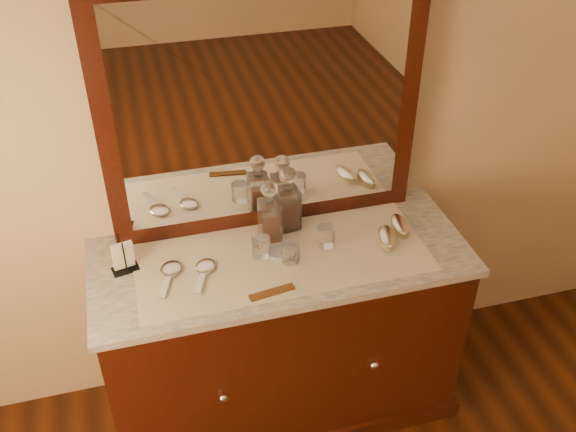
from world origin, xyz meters
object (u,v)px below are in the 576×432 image
Objects in this scene: pin_dish at (279,253)px; brush_far at (400,226)px; decanter_left at (270,217)px; decanter_right at (288,205)px; brush_near at (387,238)px; napkin_rack at (123,257)px; mirror_frame at (263,107)px; hand_mirror_outer at (170,272)px; dresser_cabinet at (282,336)px; hand_mirror_inner at (205,269)px; comb at (272,292)px.

pin_dish is 0.50m from brush_far.
decanter_right reaches higher than decanter_left.
brush_near and brush_far have the same top height.
napkin_rack is at bearing 177.70° from brush_far.
mirror_frame is at bearing 87.94° from pin_dish.
napkin_rack reaches higher than pin_dish.
napkin_rack is at bearing -162.75° from mirror_frame.
pin_dish is at bearing -177.39° from brush_far.
mirror_frame reaches higher than pin_dish.
pin_dish is at bearing 0.95° from hand_mirror_outer.
dresser_cabinet is at bearing -177.35° from brush_far.
hand_mirror_inner is (0.28, -0.09, -0.05)m from napkin_rack.
napkin_rack is at bearing -175.61° from decanter_left.
pin_dish reaches higher than dresser_cabinet.
mirror_frame is (0.00, 0.25, 0.94)m from dresser_cabinet.
decanter_right is 0.42m from hand_mirror_inner.
hand_mirror_outer is (-0.84, 0.03, -0.01)m from brush_near.
hand_mirror_outer is at bearing 177.97° from brush_near.
hand_mirror_inner is at bearing -176.68° from brush_far.
hand_mirror_inner is (-0.79, -0.05, -0.01)m from brush_far.
mirror_frame is 4.34× the size of decanter_right.
mirror_frame reaches higher than brush_far.
brush_near is (0.99, -0.10, -0.03)m from napkin_rack.
napkin_rack is 0.55× the size of decanter_left.
brush_near is 0.10m from brush_far.
brush_far is at bearing 3.32° from hand_mirror_inner.
brush_far is (0.58, 0.23, 0.02)m from comb.
brush_far reaches higher than comb.
decanter_left is at bearing 69.01° from comb.
brush_near is (0.34, -0.20, -0.09)m from decanter_right.
mirror_frame is 7.76× the size of brush_near.
dresser_cabinet is 5.34× the size of decanter_left.
napkin_rack is 0.18m from hand_mirror_outer.
decanter_right reaches higher than pin_dish.
brush_near reaches higher than hand_mirror_inner.
decanter_right reaches higher than hand_mirror_outer.
brush_far is (0.08, 0.06, -0.00)m from brush_near.
hand_mirror_inner is at bearing -154.79° from decanter_left.
brush_near is (0.41, -0.04, 0.46)m from dresser_cabinet.
hand_mirror_outer is (-0.49, -0.17, -0.10)m from decanter_right.
hand_mirror_inner is (-0.30, -0.27, -0.49)m from mirror_frame.
decanter_left is (-0.01, 0.11, 0.09)m from pin_dish.
napkin_rack is at bearing -171.83° from decanter_right.
hand_mirror_outer reaches higher than pin_dish.
brush_near reaches higher than pin_dish.
decanter_right is at bearing 58.39° from comb.
napkin_rack is 0.73× the size of hand_mirror_inner.
dresser_cabinet is 7.11× the size of hand_mirror_inner.
decanter_right is 0.53m from hand_mirror_outer.
brush_far is 0.75× the size of hand_mirror_inner.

